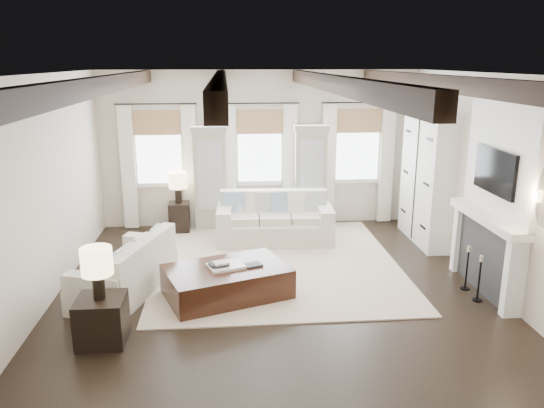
{
  "coord_description": "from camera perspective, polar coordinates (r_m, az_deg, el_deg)",
  "views": [
    {
      "loc": [
        -0.69,
        -7.1,
        3.37
      ],
      "look_at": [
        0.02,
        1.07,
        1.15
      ],
      "focal_mm": 35.0,
      "sensor_mm": 36.0,
      "label": 1
    }
  ],
  "objects": [
    {
      "name": "area_rug",
      "position": [
        9.17,
        0.54,
        -6.35
      ],
      "size": [
        4.08,
        4.4,
        0.02
      ],
      "primitive_type": "cube",
      "color": "beige",
      "rests_on": "ground"
    },
    {
      "name": "sofa_back",
      "position": [
        10.19,
        0.28,
        -1.88
      ],
      "size": [
        2.23,
        1.08,
        0.94
      ],
      "color": "silver",
      "rests_on": "ground"
    },
    {
      "name": "book_lower",
      "position": [
        7.79,
        -5.76,
        -6.44
      ],
      "size": [
        0.31,
        0.28,
        0.04
      ],
      "primitive_type": "cube",
      "rotation": [
        0.0,
        0.0,
        0.35
      ],
      "color": "#262628",
      "rests_on": "tray"
    },
    {
      "name": "room_shell",
      "position": [
        8.26,
        5.13,
        4.76
      ],
      "size": [
        6.54,
        7.54,
        3.22
      ],
      "color": "beige",
      "rests_on": "ground"
    },
    {
      "name": "book_loose",
      "position": [
        7.84,
        -2.01,
        -6.57
      ],
      "size": [
        0.29,
        0.25,
        0.03
      ],
      "primitive_type": "cube",
      "rotation": [
        0.0,
        0.0,
        0.35
      ],
      "color": "#262628",
      "rests_on": "ottoman"
    },
    {
      "name": "candlestick_far",
      "position": [
        8.6,
        20.2,
        -6.82
      ],
      "size": [
        0.14,
        0.14,
        0.7
      ],
      "color": "black",
      "rests_on": "ground"
    },
    {
      "name": "lamp_back",
      "position": [
        10.72,
        -10.1,
        2.34
      ],
      "size": [
        0.36,
        0.36,
        0.63
      ],
      "color": "black",
      "rests_on": "side_table_back"
    },
    {
      "name": "side_table_back",
      "position": [
        10.9,
        -9.92,
        -1.4
      ],
      "size": [
        0.4,
        0.4,
        0.61
      ],
      "primitive_type": "cube",
      "color": "black",
      "rests_on": "ground"
    },
    {
      "name": "ground",
      "position": [
        7.89,
        0.51,
        -10.14
      ],
      "size": [
        7.5,
        7.5,
        0.0
      ],
      "primitive_type": "plane",
      "color": "black",
      "rests_on": "ground"
    },
    {
      "name": "tray",
      "position": [
        7.81,
        -4.97,
        -6.66
      ],
      "size": [
        0.6,
        0.53,
        0.04
      ],
      "primitive_type": "cube",
      "rotation": [
        0.0,
        0.0,
        0.35
      ],
      "color": "white",
      "rests_on": "ottoman"
    },
    {
      "name": "book_upper",
      "position": [
        7.74,
        -5.5,
        -6.3
      ],
      "size": [
        0.26,
        0.23,
        0.03
      ],
      "primitive_type": "cube",
      "rotation": [
        0.0,
        0.0,
        0.35
      ],
      "color": "beige",
      "rests_on": "book_lower"
    },
    {
      "name": "ottoman",
      "position": [
        7.9,
        -4.87,
        -8.34
      ],
      "size": [
        2.0,
        1.61,
        0.45
      ],
      "primitive_type": "cube",
      "rotation": [
        0.0,
        0.0,
        0.35
      ],
      "color": "black",
      "rests_on": "ground"
    },
    {
      "name": "side_table_front",
      "position": [
        6.99,
        -17.83,
        -11.78
      ],
      "size": [
        0.58,
        0.58,
        0.58
      ],
      "primitive_type": "cube",
      "color": "black",
      "rests_on": "ground"
    },
    {
      "name": "sofa_left",
      "position": [
        8.26,
        -15.17,
        -6.98
      ],
      "size": [
        1.43,
        2.11,
        0.83
      ],
      "color": "silver",
      "rests_on": "ground"
    },
    {
      "name": "candlestick_near",
      "position": [
        8.27,
        21.36,
        -7.82
      ],
      "size": [
        0.14,
        0.14,
        0.7
      ],
      "color": "black",
      "rests_on": "ground"
    },
    {
      "name": "lamp_front",
      "position": [
        6.7,
        -18.33,
        -6.18
      ],
      "size": [
        0.38,
        0.38,
        0.65
      ],
      "color": "black",
      "rests_on": "side_table_front"
    }
  ]
}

